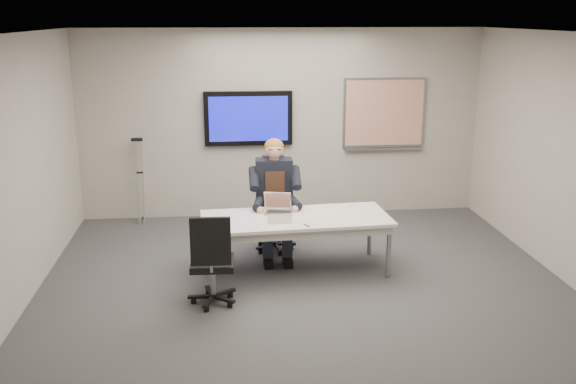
{
  "coord_description": "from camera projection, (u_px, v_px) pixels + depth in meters",
  "views": [
    {
      "loc": [
        -0.89,
        -6.46,
        2.98
      ],
      "look_at": [
        -0.14,
        0.78,
        0.96
      ],
      "focal_mm": 40.0,
      "sensor_mm": 36.0,
      "label": 1
    }
  ],
  "objects": [
    {
      "name": "name_tent",
      "position": [
        280.0,
        218.0,
        7.32
      ],
      "size": [
        0.27,
        0.08,
        0.11
      ],
      "primitive_type": null,
      "rotation": [
        0.0,
        0.0,
        -0.01
      ],
      "color": "silver",
      "rests_on": "conference_table"
    },
    {
      "name": "pen",
      "position": [
        306.0,
        225.0,
        7.23
      ],
      "size": [
        0.06,
        0.12,
        0.01
      ],
      "primitive_type": "cylinder",
      "rotation": [
        0.0,
        1.57,
        1.99
      ],
      "color": "black",
      "rests_on": "conference_table"
    },
    {
      "name": "conference_table",
      "position": [
        296.0,
        223.0,
        7.57
      ],
      "size": [
        2.26,
        1.06,
        0.68
      ],
      "rotation": [
        0.0,
        0.0,
        0.06
      ],
      "color": "white",
      "rests_on": "ground"
    },
    {
      "name": "whiteboard",
      "position": [
        384.0,
        114.0,
        9.67
      ],
      "size": [
        1.25,
        0.08,
        1.1
      ],
      "color": "gray",
      "rests_on": "wall_back"
    },
    {
      "name": "floor",
      "position": [
        307.0,
        294.0,
        7.08
      ],
      "size": [
        6.0,
        6.0,
        0.02
      ],
      "primitive_type": "cube",
      "color": "#3D3D40",
      "rests_on": "ground"
    },
    {
      "name": "laptop",
      "position": [
        278.0,
        208.0,
        7.71
      ],
      "size": [
        0.37,
        0.37,
        0.23
      ],
      "rotation": [
        0.0,
        0.0,
        -0.22
      ],
      "color": "silver",
      "rests_on": "conference_table"
    },
    {
      "name": "office_chair_near",
      "position": [
        213.0,
        276.0,
        6.74
      ],
      "size": [
        0.51,
        0.51,
        1.03
      ],
      "rotation": [
        0.0,
        0.0,
        3.11
      ],
      "color": "black",
      "rests_on": "ground"
    },
    {
      "name": "wall_back",
      "position": [
        282.0,
        124.0,
        9.58
      ],
      "size": [
        6.0,
        0.02,
        2.8
      ],
      "primitive_type": "cube",
      "color": "#A59E95",
      "rests_on": "ground"
    },
    {
      "name": "seated_person",
      "position": [
        276.0,
        211.0,
        8.04
      ],
      "size": [
        0.46,
        0.79,
        1.49
      ],
      "rotation": [
        0.0,
        0.0,
        -0.01
      ],
      "color": "#1D2431",
      "rests_on": "office_chair_far"
    },
    {
      "name": "wall_left",
      "position": [
        11.0,
        178.0,
        6.4
      ],
      "size": [
        0.02,
        6.0,
        2.8
      ],
      "primitive_type": "cube",
      "color": "#A59E95",
      "rests_on": "ground"
    },
    {
      "name": "tv_display",
      "position": [
        248.0,
        118.0,
        9.45
      ],
      "size": [
        1.3,
        0.09,
        0.8
      ],
      "color": "black",
      "rests_on": "wall_back"
    },
    {
      "name": "office_chair_far",
      "position": [
        274.0,
        224.0,
        8.37
      ],
      "size": [
        0.53,
        0.53,
        1.06
      ],
      "rotation": [
        0.0,
        0.0,
        -0.05
      ],
      "color": "black",
      "rests_on": "ground"
    },
    {
      "name": "ceiling",
      "position": [
        310.0,
        33.0,
        6.33
      ],
      "size": [
        6.0,
        6.0,
        0.02
      ],
      "primitive_type": "cube",
      "color": "silver",
      "rests_on": "wall_back"
    },
    {
      "name": "wall_front",
      "position": [
        376.0,
        289.0,
        3.83
      ],
      "size": [
        6.0,
        0.02,
        2.8
      ],
      "primitive_type": "cube",
      "color": "#A59E95",
      "rests_on": "ground"
    },
    {
      "name": "crutch",
      "position": [
        140.0,
        179.0,
        9.38
      ],
      "size": [
        0.38,
        0.55,
        1.35
      ],
      "primitive_type": null,
      "rotation": [
        -0.17,
        0.0,
        -0.42
      ],
      "color": "#ABAFB3",
      "rests_on": "ground"
    }
  ]
}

